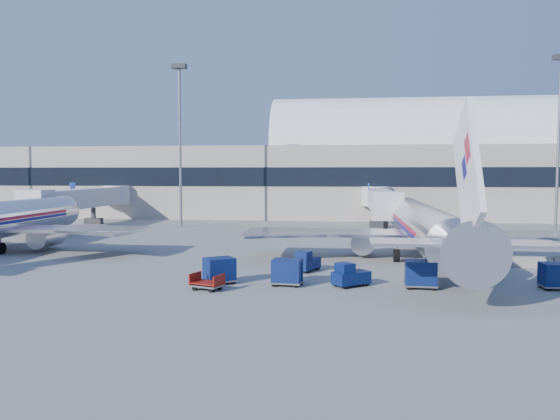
# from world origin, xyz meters

# --- Properties ---
(ground) EXTENTS (260.00, 260.00, 0.00)m
(ground) POSITION_xyz_m (0.00, 0.00, 0.00)
(ground) COLOR gray
(ground) RESTS_ON ground
(terminal) EXTENTS (170.00, 28.15, 21.00)m
(terminal) POSITION_xyz_m (-13.60, 55.96, 7.52)
(terminal) COLOR #B2AA9E
(terminal) RESTS_ON ground
(airliner_main) EXTENTS (32.00, 37.26, 12.07)m
(airliner_main) POSITION_xyz_m (10.00, 4.51, 2.93)
(airliner_main) COLOR silver
(airliner_main) RESTS_ON ground
(jetbridge_near) EXTENTS (4.40, 27.50, 6.25)m
(jetbridge_near) POSITION_xyz_m (7.60, 30.81, 3.93)
(jetbridge_near) COLOR silver
(jetbridge_near) RESTS_ON ground
(jetbridge_mid) EXTENTS (4.40, 27.50, 6.25)m
(jetbridge_mid) POSITION_xyz_m (-34.40, 30.81, 3.93)
(jetbridge_mid) COLOR silver
(jetbridge_mid) RESTS_ON ground
(mast_west) EXTENTS (2.00, 1.20, 22.60)m
(mast_west) POSITION_xyz_m (-20.00, 30.00, 14.79)
(mast_west) COLOR slate
(mast_west) RESTS_ON ground
(mast_east) EXTENTS (2.00, 1.20, 22.60)m
(mast_east) POSITION_xyz_m (30.00, 30.00, 14.79)
(mast_east) COLOR slate
(mast_east) RESTS_ON ground
(barrier_near) EXTENTS (3.00, 0.55, 0.90)m
(barrier_near) POSITION_xyz_m (18.00, 2.00, 0.45)
(barrier_near) COLOR #9E9E96
(barrier_near) RESTS_ON ground
(tug_lead) EXTENTS (2.76, 2.55, 1.64)m
(tug_lead) POSITION_xyz_m (3.33, -7.23, 0.75)
(tug_lead) COLOR #0A184C
(tug_lead) RESTS_ON ground
(tug_right) EXTENTS (2.45, 2.09, 1.43)m
(tug_right) POSITION_xyz_m (12.93, -3.35, 0.65)
(tug_right) COLOR #0A184C
(tug_right) RESTS_ON ground
(tug_left) EXTENTS (2.17, 2.77, 1.62)m
(tug_left) POSITION_xyz_m (-0.04, -1.91, 0.74)
(tug_left) COLOR #0A184C
(tug_left) RESTS_ON ground
(cart_train_a) EXTENTS (2.20, 1.76, 1.80)m
(cart_train_a) POSITION_xyz_m (-0.93, -7.40, 0.96)
(cart_train_a) COLOR #0A184C
(cart_train_a) RESTS_ON ground
(cart_train_b) EXTENTS (1.89, 1.50, 1.58)m
(cart_train_b) POSITION_xyz_m (-0.75, -6.73, 0.84)
(cart_train_b) COLOR #0A184C
(cart_train_b) RESTS_ON ground
(cart_train_c) EXTENTS (2.59, 2.48, 1.82)m
(cart_train_c) POSITION_xyz_m (-5.67, -7.41, 0.97)
(cart_train_c) COLOR #0A184C
(cart_train_c) RESTS_ON ground
(cart_solo_near) EXTENTS (2.19, 1.70, 1.87)m
(cart_solo_near) POSITION_xyz_m (8.02, -7.22, 1.00)
(cart_solo_near) COLOR #0A184C
(cart_solo_near) RESTS_ON ground
(cart_solo_far) EXTENTS (2.06, 1.63, 1.74)m
(cart_solo_far) POSITION_xyz_m (16.89, -6.43, 0.93)
(cart_solo_far) COLOR #0A184C
(cart_solo_far) RESTS_ON ground
(cart_open_red) EXTENTS (2.35, 2.00, 0.54)m
(cart_open_red) POSITION_xyz_m (-5.98, -9.48, 0.38)
(cart_open_red) COLOR slate
(cart_open_red) RESTS_ON ground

